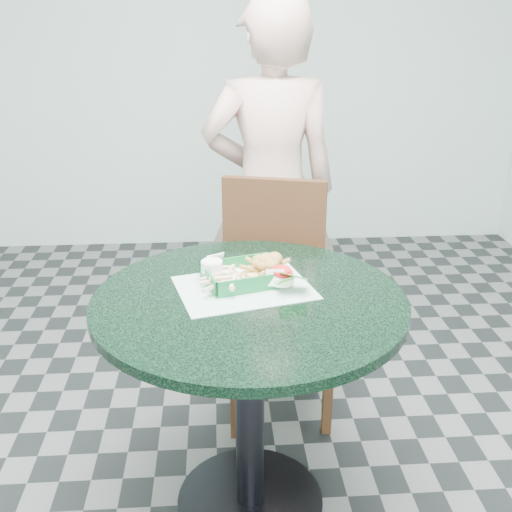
{
  "coord_description": "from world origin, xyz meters",
  "views": [
    {
      "loc": [
        -0.09,
        -1.56,
        1.53
      ],
      "look_at": [
        0.03,
        0.1,
        0.86
      ],
      "focal_mm": 42.0,
      "sensor_mm": 36.0,
      "label": 1
    }
  ],
  "objects": [
    {
      "name": "dining_chair",
      "position": [
        0.14,
        0.61,
        0.53
      ],
      "size": [
        0.42,
        0.42,
        0.93
      ],
      "rotation": [
        0.0,
        0.0,
        -0.26
      ],
      "color": "#4C2B13",
      "rests_on": "floor"
    },
    {
      "name": "crab_sandwich",
      "position": [
        0.06,
        0.08,
        0.8
      ],
      "size": [
        0.13,
        0.13,
        0.08
      ],
      "rotation": [
        0.0,
        0.0,
        0.4
      ],
      "color": "#E5B05F",
      "rests_on": "food_basket"
    },
    {
      "name": "sauce_ramekin",
      "position": [
        -0.1,
        0.14,
        0.8
      ],
      "size": [
        0.07,
        0.07,
        0.04
      ],
      "rotation": [
        0.0,
        0.0,
        -0.33
      ],
      "color": "white",
      "rests_on": "food_basket"
    },
    {
      "name": "fries_pile",
      "position": [
        -0.08,
        0.08,
        0.79
      ],
      "size": [
        0.14,
        0.15,
        0.05
      ],
      "primitive_type": null,
      "rotation": [
        0.0,
        0.0,
        -0.29
      ],
      "color": "beige",
      "rests_on": "food_basket"
    },
    {
      "name": "diner_person",
      "position": [
        0.15,
        0.95,
        0.87
      ],
      "size": [
        0.65,
        0.44,
        1.74
      ],
      "primitive_type": "imported",
      "rotation": [
        0.0,
        0.0,
        3.18
      ],
      "color": "#C59D8F",
      "rests_on": "floor"
    },
    {
      "name": "cafe_table",
      "position": [
        0.0,
        0.0,
        0.58
      ],
      "size": [
        0.91,
        0.91,
        0.75
      ],
      "color": "black",
      "rests_on": "floor"
    },
    {
      "name": "placemat",
      "position": [
        -0.01,
        0.06,
        0.75
      ],
      "size": [
        0.45,
        0.38,
        0.0
      ],
      "primitive_type": "cube",
      "rotation": [
        0.0,
        0.0,
        0.25
      ],
      "color": "#9CBEB4",
      "rests_on": "cafe_table"
    },
    {
      "name": "floor",
      "position": [
        0.0,
        0.0,
        0.0
      ],
      "size": [
        4.0,
        5.0,
        0.02
      ],
      "primitive_type": "cube",
      "color": "#303335",
      "rests_on": "ground"
    },
    {
      "name": "garnish_cup",
      "position": [
        0.09,
        0.01,
        0.79
      ],
      "size": [
        0.11,
        0.1,
        0.04
      ],
      "rotation": [
        0.0,
        0.0,
        0.24
      ],
      "color": "white",
      "rests_on": "food_basket"
    },
    {
      "name": "wall_back",
      "position": [
        0.0,
        2.5,
        1.4
      ],
      "size": [
        4.0,
        0.04,
        2.8
      ],
      "primitive_type": "cube",
      "color": "silver",
      "rests_on": "ground"
    },
    {
      "name": "food_basket",
      "position": [
        -0.01,
        0.1,
        0.77
      ],
      "size": [
        0.24,
        0.17,
        0.05
      ],
      "rotation": [
        0.0,
        0.0,
        0.3
      ],
      "color": "#0F652C",
      "rests_on": "placemat"
    }
  ]
}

